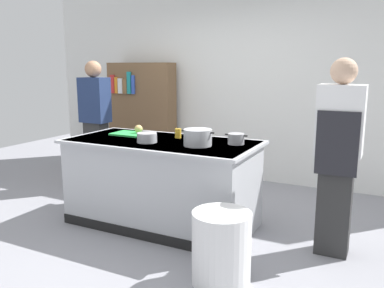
% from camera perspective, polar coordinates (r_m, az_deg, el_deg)
% --- Properties ---
extents(ground_plane, '(10.00, 10.00, 0.00)m').
position_cam_1_polar(ground_plane, '(4.35, -4.21, -11.21)').
color(ground_plane, gray).
extents(back_wall, '(6.40, 0.12, 3.00)m').
position_cam_1_polar(back_wall, '(5.93, 6.19, 9.58)').
color(back_wall, white).
rests_on(back_wall, ground_plane).
extents(counter_island, '(1.98, 0.98, 0.90)m').
position_cam_1_polar(counter_island, '(4.20, -4.30, -5.33)').
color(counter_island, '#B7BABF').
rests_on(counter_island, ground_plane).
extents(cutting_board, '(0.40, 0.28, 0.02)m').
position_cam_1_polar(cutting_board, '(4.47, -8.76, 1.43)').
color(cutting_board, green).
rests_on(cutting_board, counter_island).
extents(onion, '(0.09, 0.09, 0.09)m').
position_cam_1_polar(onion, '(4.45, -7.65, 2.14)').
color(onion, tan).
rests_on(onion, cutting_board).
extents(stock_pot, '(0.34, 0.27, 0.16)m').
position_cam_1_polar(stock_pot, '(3.81, 0.82, 0.94)').
color(stock_pot, '#B7BABF').
rests_on(stock_pot, counter_island).
extents(sauce_pan, '(0.23, 0.16, 0.11)m').
position_cam_1_polar(sauce_pan, '(3.91, 6.31, 0.74)').
color(sauce_pan, '#99999E').
rests_on(sauce_pan, counter_island).
extents(mixing_bowl, '(0.20, 0.20, 0.10)m').
position_cam_1_polar(mixing_bowl, '(4.00, -6.45, 0.91)').
color(mixing_bowl, '#B7BABF').
rests_on(mixing_bowl, counter_island).
extents(juice_cup, '(0.07, 0.07, 0.10)m').
position_cam_1_polar(juice_cup, '(4.22, -2.00, 1.54)').
color(juice_cup, yellow).
rests_on(juice_cup, counter_island).
extents(trash_bin, '(0.46, 0.46, 0.57)m').
position_cam_1_polar(trash_bin, '(3.16, 4.22, -14.58)').
color(trash_bin, white).
rests_on(trash_bin, ground_plane).
extents(person_chef, '(0.38, 0.25, 1.72)m').
position_cam_1_polar(person_chef, '(3.64, 20.13, -1.29)').
color(person_chef, '#2C2C2C').
rests_on(person_chef, ground_plane).
extents(person_guest, '(0.38, 0.24, 1.72)m').
position_cam_1_polar(person_guest, '(5.58, -13.62, 3.17)').
color(person_guest, '#2F2F2F').
rests_on(person_guest, ground_plane).
extents(bookshelf, '(1.10, 0.31, 1.70)m').
position_cam_1_polar(bookshelf, '(6.37, -7.17, 3.82)').
color(bookshelf, brown).
rests_on(bookshelf, ground_plane).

